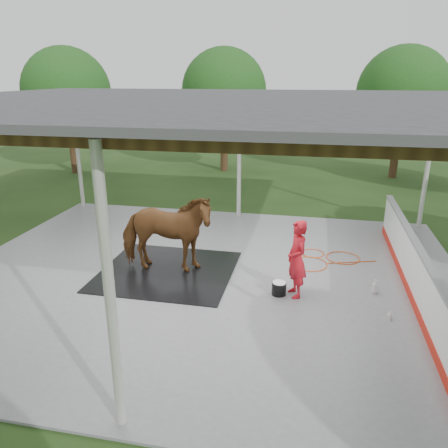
% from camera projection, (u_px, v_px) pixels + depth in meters
% --- Properties ---
extents(ground, '(100.00, 100.00, 0.00)m').
position_uv_depth(ground, '(205.00, 277.00, 10.36)').
color(ground, '#1E3814').
extents(concrete_slab, '(12.00, 10.00, 0.05)m').
position_uv_depth(concrete_slab, '(205.00, 276.00, 10.35)').
color(concrete_slab, slate).
rests_on(concrete_slab, ground).
extents(pavilion_structure, '(12.60, 10.60, 4.05)m').
position_uv_depth(pavilion_structure, '(202.00, 104.00, 9.07)').
color(pavilion_structure, beige).
rests_on(pavilion_structure, ground).
extents(dasher_board, '(0.16, 8.00, 1.15)m').
position_uv_depth(dasher_board, '(414.00, 271.00, 9.29)').
color(dasher_board, red).
rests_on(dasher_board, concrete_slab).
extents(tree_belt, '(28.00, 28.00, 5.80)m').
position_uv_depth(tree_belt, '(225.00, 110.00, 9.90)').
color(tree_belt, '#382314').
rests_on(tree_belt, ground).
extents(rubber_mat, '(3.13, 2.94, 0.02)m').
position_uv_depth(rubber_mat, '(167.00, 271.00, 10.53)').
color(rubber_mat, black).
rests_on(rubber_mat, concrete_slab).
extents(horse, '(2.36, 1.23, 1.92)m').
position_uv_depth(horse, '(166.00, 233.00, 10.22)').
color(horse, brown).
rests_on(horse, rubber_mat).
extents(handler, '(0.61, 0.72, 1.69)m').
position_uv_depth(handler, '(297.00, 259.00, 9.14)').
color(handler, red).
rests_on(handler, concrete_slab).
extents(wash_bucket, '(0.31, 0.31, 0.29)m').
position_uv_depth(wash_bucket, '(279.00, 288.00, 9.39)').
color(wash_bucket, black).
rests_on(wash_bucket, concrete_slab).
extents(soap_bottle_a, '(0.18, 0.18, 0.32)m').
position_uv_depth(soap_bottle_a, '(375.00, 287.00, 9.43)').
color(soap_bottle_a, silver).
rests_on(soap_bottle_a, concrete_slab).
extents(soap_bottle_b, '(0.10, 0.10, 0.17)m').
position_uv_depth(soap_bottle_b, '(389.00, 316.00, 8.45)').
color(soap_bottle_b, '#338CD8').
rests_on(soap_bottle_b, concrete_slab).
extents(hose_coil, '(2.14, 1.48, 0.02)m').
position_uv_depth(hose_coil, '(323.00, 259.00, 11.18)').
color(hose_coil, '#C1450D').
rests_on(hose_coil, concrete_slab).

